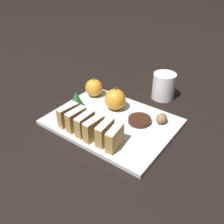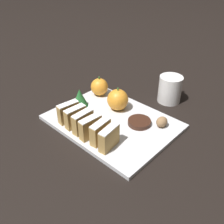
{
  "view_description": "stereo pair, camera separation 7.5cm",
  "coord_description": "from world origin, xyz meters",
  "px_view_note": "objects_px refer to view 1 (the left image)",
  "views": [
    {
      "loc": [
        -0.5,
        -0.37,
        0.46
      ],
      "look_at": [
        0.0,
        0.0,
        0.04
      ],
      "focal_mm": 40.0,
      "sensor_mm": 36.0,
      "label": 1
    },
    {
      "loc": [
        -0.45,
        -0.43,
        0.46
      ],
      "look_at": [
        0.0,
        0.0,
        0.04
      ],
      "focal_mm": 40.0,
      "sensor_mm": 36.0,
      "label": 2
    }
  ],
  "objects_px": {
    "orange_near": "(115,99)",
    "coffee_mug": "(164,86)",
    "walnut": "(162,118)",
    "chocolate_cookie": "(140,120)",
    "orange_far": "(94,88)"
  },
  "relations": [
    {
      "from": "orange_near",
      "to": "coffee_mug",
      "type": "relative_size",
      "value": 0.7
    },
    {
      "from": "coffee_mug",
      "to": "orange_near",
      "type": "bearing_deg",
      "value": 154.77
    },
    {
      "from": "walnut",
      "to": "chocolate_cookie",
      "type": "bearing_deg",
      "value": 124.25
    },
    {
      "from": "orange_far",
      "to": "orange_near",
      "type": "bearing_deg",
      "value": -103.2
    },
    {
      "from": "chocolate_cookie",
      "to": "coffee_mug",
      "type": "height_order",
      "value": "coffee_mug"
    },
    {
      "from": "chocolate_cookie",
      "to": "coffee_mug",
      "type": "xyz_separation_m",
      "value": [
        0.2,
        0.02,
        0.03
      ]
    },
    {
      "from": "walnut",
      "to": "coffee_mug",
      "type": "relative_size",
      "value": 0.34
    },
    {
      "from": "orange_near",
      "to": "coffee_mug",
      "type": "xyz_separation_m",
      "value": [
        0.18,
        -0.08,
        0.0
      ]
    },
    {
      "from": "coffee_mug",
      "to": "walnut",
      "type": "bearing_deg",
      "value": -154.98
    },
    {
      "from": "orange_far",
      "to": "coffee_mug",
      "type": "bearing_deg",
      "value": -52.04
    },
    {
      "from": "orange_far",
      "to": "coffee_mug",
      "type": "xyz_separation_m",
      "value": [
        0.15,
        -0.19,
        0.0
      ]
    },
    {
      "from": "orange_far",
      "to": "chocolate_cookie",
      "type": "bearing_deg",
      "value": -101.71
    },
    {
      "from": "chocolate_cookie",
      "to": "coffee_mug",
      "type": "bearing_deg",
      "value": 5.98
    },
    {
      "from": "walnut",
      "to": "coffee_mug",
      "type": "bearing_deg",
      "value": 25.02
    },
    {
      "from": "coffee_mug",
      "to": "orange_far",
      "type": "bearing_deg",
      "value": 127.96
    }
  ]
}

